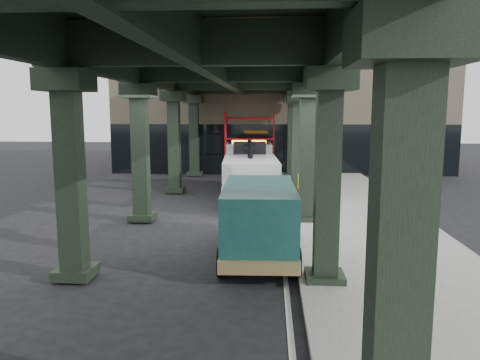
% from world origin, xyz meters
% --- Properties ---
extents(ground, '(90.00, 90.00, 0.00)m').
position_xyz_m(ground, '(0.00, 0.00, 0.00)').
color(ground, black).
rests_on(ground, ground).
extents(sidewalk, '(5.00, 40.00, 0.15)m').
position_xyz_m(sidewalk, '(4.50, 2.00, 0.07)').
color(sidewalk, gray).
rests_on(sidewalk, ground).
extents(lane_stripe, '(0.12, 38.00, 0.01)m').
position_xyz_m(lane_stripe, '(1.70, 2.00, 0.01)').
color(lane_stripe, silver).
rests_on(lane_stripe, ground).
extents(viaduct, '(7.40, 32.00, 6.40)m').
position_xyz_m(viaduct, '(-0.40, 2.00, 5.46)').
color(viaduct, black).
rests_on(viaduct, ground).
extents(building, '(22.00, 10.00, 8.00)m').
position_xyz_m(building, '(2.00, 20.00, 4.00)').
color(building, '#C6B793').
rests_on(building, ground).
extents(scaffolding, '(3.08, 0.88, 4.00)m').
position_xyz_m(scaffolding, '(0.00, 14.64, 2.11)').
color(scaffolding, red).
rests_on(scaffolding, ground).
extents(tow_truck, '(2.84, 8.33, 2.69)m').
position_xyz_m(tow_truck, '(0.32, 7.50, 1.31)').
color(tow_truck, black).
rests_on(tow_truck, ground).
extents(towed_van, '(2.19, 5.18, 2.08)m').
position_xyz_m(towed_van, '(1.00, -1.95, 1.12)').
color(towed_van, '#113E3A').
rests_on(towed_van, ground).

